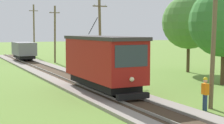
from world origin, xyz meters
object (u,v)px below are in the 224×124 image
(utility_pole_near_tram, at_px, (214,30))
(tree_horizon, at_px, (224,22))
(utility_pole_mid, at_px, (100,36))
(tree_right_far, at_px, (189,22))
(red_tram, at_px, (103,61))
(track_worker, at_px, (205,92))
(utility_pole_far, at_px, (55,34))
(utility_pole_distant, at_px, (34,30))
(freight_car, at_px, (24,50))

(utility_pole_near_tram, relative_size, tree_horizon, 1.09)
(utility_pole_mid, xyz_separation_m, tree_right_far, (9.24, -1.15, 1.30))
(red_tram, relative_size, track_worker, 4.79)
(track_worker, bearing_deg, utility_pole_far, 94.89)
(utility_pole_mid, bearing_deg, utility_pole_distant, 90.00)
(red_tram, distance_m, freight_car, 25.92)
(utility_pole_near_tram, distance_m, utility_pole_distant, 41.16)
(red_tram, distance_m, track_worker, 7.63)
(freight_car, height_order, utility_pole_distant, utility_pole_distant)
(red_tram, bearing_deg, track_worker, -68.78)
(freight_car, relative_size, utility_pole_near_tram, 0.63)
(utility_pole_near_tram, distance_m, tree_right_far, 16.52)
(tree_horizon, bearing_deg, utility_pole_near_tram, -137.22)
(red_tram, bearing_deg, utility_pole_distant, 84.43)
(utility_pole_near_tram, bearing_deg, track_worker, -167.18)
(red_tram, xyz_separation_m, utility_pole_distant, (3.34, 34.28, 2.09))
(red_tram, height_order, utility_pole_far, utility_pole_far)
(red_tram, distance_m, utility_pole_near_tram, 7.91)
(freight_car, distance_m, utility_pole_far, 5.30)
(utility_pole_distant, bearing_deg, utility_pole_far, -90.00)
(utility_pole_distant, height_order, track_worker, utility_pole_distant)
(freight_car, bearing_deg, utility_pole_near_tram, -84.18)
(utility_pole_mid, relative_size, utility_pole_far, 0.99)
(utility_pole_near_tram, xyz_separation_m, utility_pole_mid, (-0.00, 14.83, -0.48))
(utility_pole_distant, relative_size, track_worker, 4.70)
(utility_pole_mid, distance_m, utility_pole_distant, 26.33)
(red_tram, xyz_separation_m, tree_right_far, (12.58, 6.80, 2.85))
(tree_horizon, bearing_deg, track_worker, -139.15)
(track_worker, relative_size, tree_horizon, 0.24)
(tree_right_far, bearing_deg, utility_pole_near_tram, -124.03)
(utility_pole_distant, bearing_deg, utility_pole_mid, -90.00)
(freight_car, xyz_separation_m, utility_pole_distant, (3.34, 8.36, 2.73))
(utility_pole_distant, distance_m, tree_right_far, 29.00)
(utility_pole_distant, distance_m, tree_horizon, 35.76)
(utility_pole_mid, bearing_deg, utility_pole_far, 90.00)
(utility_pole_mid, relative_size, tree_right_far, 0.94)
(freight_car, height_order, tree_right_far, tree_right_far)
(utility_pole_mid, height_order, tree_horizon, tree_horizon)
(utility_pole_near_tram, relative_size, utility_pole_mid, 1.13)
(freight_car, bearing_deg, red_tram, -89.99)
(track_worker, bearing_deg, utility_pole_distant, 95.23)
(utility_pole_near_tram, xyz_separation_m, tree_right_far, (9.24, 13.68, 0.82))
(red_tram, relative_size, utility_pole_far, 1.15)
(utility_pole_near_tram, xyz_separation_m, track_worker, (-0.61, -0.14, -3.24))
(utility_pole_far, bearing_deg, tree_right_far, -59.48)
(freight_car, height_order, track_worker, freight_car)
(utility_pole_far, height_order, tree_right_far, tree_right_far)
(freight_car, distance_m, utility_pole_near_tram, 33.07)
(utility_pole_far, distance_m, track_worker, 29.62)
(utility_pole_near_tram, bearing_deg, tree_right_far, 55.97)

